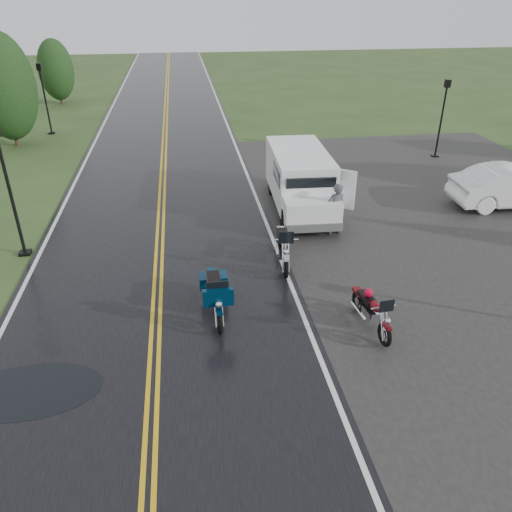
{
  "coord_description": "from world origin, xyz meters",
  "views": [
    {
      "loc": [
        1.01,
        -10.06,
        7.62
      ],
      "look_at": [
        2.8,
        2.0,
        1.0
      ],
      "focal_mm": 35.0,
      "sensor_mm": 36.0,
      "label": 1
    }
  ],
  "objects_px": {
    "motorcycle_teal": "(219,311)",
    "motorcycle_silver": "(286,258)",
    "van_white": "(285,200)",
    "lamp_post_near_left": "(10,192)",
    "person_at_van": "(335,210)",
    "lamp_post_far_left": "(45,99)",
    "lamp_post_far_right": "(441,119)",
    "motorcycle_red": "(386,326)"
  },
  "relations": [
    {
      "from": "person_at_van",
      "to": "lamp_post_near_left",
      "type": "relative_size",
      "value": 0.43
    },
    {
      "from": "motorcycle_red",
      "to": "lamp_post_far_left",
      "type": "xyz_separation_m",
      "value": [
        -11.96,
        21.56,
        1.38
      ]
    },
    {
      "from": "motorcycle_red",
      "to": "motorcycle_teal",
      "type": "bearing_deg",
      "value": 158.62
    },
    {
      "from": "lamp_post_far_right",
      "to": "motorcycle_teal",
      "type": "bearing_deg",
      "value": -132.77
    },
    {
      "from": "motorcycle_silver",
      "to": "lamp_post_far_left",
      "type": "height_order",
      "value": "lamp_post_far_left"
    },
    {
      "from": "lamp_post_near_left",
      "to": "lamp_post_far_right",
      "type": "distance_m",
      "value": 19.49
    },
    {
      "from": "person_at_van",
      "to": "lamp_post_far_left",
      "type": "height_order",
      "value": "lamp_post_far_left"
    },
    {
      "from": "person_at_van",
      "to": "lamp_post_far_right",
      "type": "relative_size",
      "value": 0.48
    },
    {
      "from": "motorcycle_teal",
      "to": "lamp_post_far_left",
      "type": "xyz_separation_m",
      "value": [
        -8.13,
        20.49,
        1.27
      ]
    },
    {
      "from": "lamp_post_near_left",
      "to": "lamp_post_far_right",
      "type": "xyz_separation_m",
      "value": [
        17.84,
        7.84,
        -0.24
      ]
    },
    {
      "from": "lamp_post_far_left",
      "to": "lamp_post_far_right",
      "type": "distance_m",
      "value": 21.48
    },
    {
      "from": "van_white",
      "to": "lamp_post_near_left",
      "type": "relative_size",
      "value": 1.32
    },
    {
      "from": "motorcycle_teal",
      "to": "person_at_van",
      "type": "height_order",
      "value": "person_at_van"
    },
    {
      "from": "motorcycle_teal",
      "to": "motorcycle_silver",
      "type": "xyz_separation_m",
      "value": [
        2.13,
        2.36,
        0.01
      ]
    },
    {
      "from": "motorcycle_red",
      "to": "lamp_post_far_right",
      "type": "bearing_deg",
      "value": 54.08
    },
    {
      "from": "motorcycle_red",
      "to": "motorcycle_teal",
      "type": "relative_size",
      "value": 0.85
    },
    {
      "from": "van_white",
      "to": "lamp_post_near_left",
      "type": "height_order",
      "value": "lamp_post_near_left"
    },
    {
      "from": "motorcycle_silver",
      "to": "van_white",
      "type": "height_order",
      "value": "van_white"
    },
    {
      "from": "lamp_post_far_right",
      "to": "lamp_post_near_left",
      "type": "bearing_deg",
      "value": -156.27
    },
    {
      "from": "lamp_post_near_left",
      "to": "motorcycle_silver",
      "type": "bearing_deg",
      "value": -18.97
    },
    {
      "from": "motorcycle_silver",
      "to": "lamp_post_near_left",
      "type": "xyz_separation_m",
      "value": [
        -7.99,
        2.75,
        1.43
      ]
    },
    {
      "from": "motorcycle_teal",
      "to": "lamp_post_far_left",
      "type": "bearing_deg",
      "value": 110.57
    },
    {
      "from": "motorcycle_teal",
      "to": "person_at_van",
      "type": "bearing_deg",
      "value": 48.05
    },
    {
      "from": "motorcycle_teal",
      "to": "lamp_post_far_right",
      "type": "height_order",
      "value": "lamp_post_far_right"
    },
    {
      "from": "person_at_van",
      "to": "lamp_post_far_left",
      "type": "xyz_separation_m",
      "value": [
        -12.53,
        15.41,
        1.06
      ]
    },
    {
      "from": "motorcycle_teal",
      "to": "motorcycle_silver",
      "type": "height_order",
      "value": "motorcycle_silver"
    },
    {
      "from": "motorcycle_red",
      "to": "van_white",
      "type": "distance_m",
      "value": 6.86
    },
    {
      "from": "motorcycle_red",
      "to": "lamp_post_far_left",
      "type": "bearing_deg",
      "value": 113.26
    },
    {
      "from": "motorcycle_teal",
      "to": "lamp_post_far_left",
      "type": "height_order",
      "value": "lamp_post_far_left"
    },
    {
      "from": "motorcycle_red",
      "to": "motorcycle_silver",
      "type": "height_order",
      "value": "motorcycle_silver"
    },
    {
      "from": "motorcycle_teal",
      "to": "lamp_post_near_left",
      "type": "bearing_deg",
      "value": 137.85
    },
    {
      "from": "lamp_post_near_left",
      "to": "lamp_post_far_left",
      "type": "bearing_deg",
      "value": 98.39
    },
    {
      "from": "van_white",
      "to": "lamp_post_near_left",
      "type": "xyz_separation_m",
      "value": [
        -8.64,
        -0.58,
        1.03
      ]
    },
    {
      "from": "motorcycle_silver",
      "to": "lamp_post_far_right",
      "type": "height_order",
      "value": "lamp_post_far_right"
    },
    {
      "from": "motorcycle_teal",
      "to": "motorcycle_silver",
      "type": "distance_m",
      "value": 3.18
    },
    {
      "from": "motorcycle_teal",
      "to": "van_white",
      "type": "bearing_deg",
      "value": 62.87
    },
    {
      "from": "motorcycle_silver",
      "to": "motorcycle_red",
      "type": "bearing_deg",
      "value": -57.35
    },
    {
      "from": "lamp_post_far_left",
      "to": "lamp_post_near_left",
      "type": "bearing_deg",
      "value": -81.61
    },
    {
      "from": "motorcycle_red",
      "to": "lamp_post_far_left",
      "type": "relative_size",
      "value": 0.51
    },
    {
      "from": "motorcycle_silver",
      "to": "lamp_post_far_left",
      "type": "bearing_deg",
      "value": 125.89
    },
    {
      "from": "motorcycle_silver",
      "to": "lamp_post_far_left",
      "type": "xyz_separation_m",
      "value": [
        -10.26,
        18.13,
        1.27
      ]
    },
    {
      "from": "motorcycle_teal",
      "to": "lamp_post_far_right",
      "type": "bearing_deg",
      "value": 46.16
    }
  ]
}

